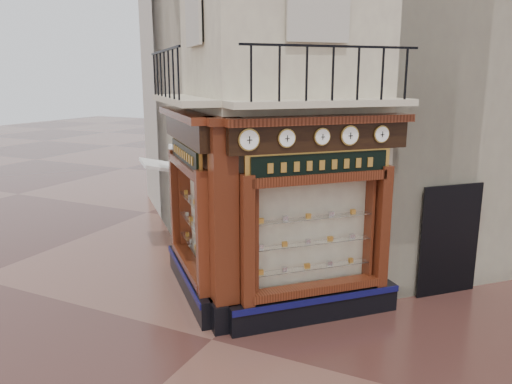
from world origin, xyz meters
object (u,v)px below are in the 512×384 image
Objects in this scene: corner_pilaster at (224,230)px; clock_e at (381,134)px; signboard_left at (186,154)px; signboard_right at (320,164)px; clock_c at (322,137)px; clock_d at (350,136)px; clock_b at (287,138)px; clock_a at (249,140)px; awning at (162,252)px.

corner_pilaster is 12.38× the size of clock_e.
signboard_left is 0.93× the size of signboard_right.
clock_c is 0.98× the size of clock_e.
clock_d is 1.14× the size of clock_e.
clock_e is 0.17× the size of signboard_left.
corner_pilaster is 2.43m from clock_c.
clock_b is 1.90m from clock_e.
clock_b is at bearing -148.23° from signboard_left.
clock_b reaches higher than clock_c.
clock_a is 0.18× the size of signboard_right.
corner_pilaster is at bearing 165.97° from clock_c.
corner_pilaster reaches higher than awning.
clock_d is 0.66m from clock_e.
clock_b is 0.16× the size of signboard_right.
signboard_left is (-3.36, -0.29, -0.52)m from clock_d.
clock_b is at bearing 180.00° from clock_c.
corner_pilaster reaches higher than signboard_left.
signboard_left is at bearing 121.77° from clock_b.
signboard_left is (-2.97, 0.11, -0.52)m from clock_c.
signboard_right is at bearing 69.62° from clock_c.
clock_a is 1.37m from clock_c.
clock_b is 1.05× the size of clock_c.
clock_c reaches higher than signboard_left.
clock_c is 1.22m from clock_e.
clock_c is 0.23× the size of awning.
clock_e is 3.94m from signboard_left.
clock_c reaches higher than awning.
clock_a is at bearing 180.00° from clock_c.
awning is (-4.64, 2.47, -3.62)m from clock_b.
clock_a is 1.21× the size of clock_c.
clock_e is (0.86, 0.86, 0.00)m from clock_c.
clock_e is 7.08m from awning.
signboard_left is (-2.49, 0.59, -0.52)m from clock_b.
signboard_right is (0.43, 0.59, -0.52)m from clock_b.
clock_e is 1.29m from signboard_right.
awning is (-5.98, 1.13, -3.62)m from clock_e.
signboard_left is at bearing 139.85° from clock_d.
clock_a is at bearing -180.00° from clock_b.
signboard_right is at bearing 167.87° from clock_d.
corner_pilaster reaches higher than signboard_right.
clock_c is 0.53m from signboard_right.
clock_c is (1.51, 0.91, 1.67)m from corner_pilaster.
clock_b reaches higher than clock_e.
corner_pilaster is at bearing 169.75° from signboard_right.
clock_b is 0.17× the size of signboard_left.
awning is 4.21m from signboard_left.
clock_d is 0.27× the size of awning.
clock_a is 0.28× the size of awning.
clock_a is at bearing 180.00° from clock_d.
signboard_left is at bearing 106.86° from clock_a.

